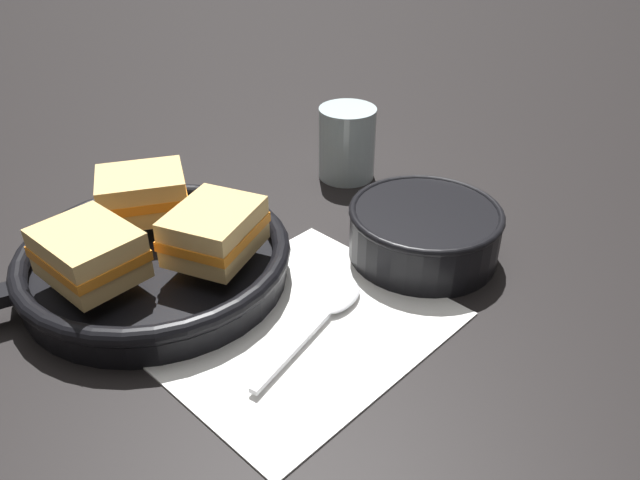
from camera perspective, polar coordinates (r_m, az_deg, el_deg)
ground_plane at (r=0.64m, az=-1.78°, el=-3.28°), size 4.00×4.00×0.00m
napkin at (r=0.58m, az=-2.06°, el=-7.75°), size 0.26×0.22×0.00m
soup_bowl at (r=0.66m, az=9.51°, el=0.98°), size 0.16×0.16×0.06m
spoon at (r=0.58m, az=0.82°, el=-6.50°), size 0.17×0.05×0.01m
skillet at (r=0.64m, az=-14.96°, el=-1.98°), size 0.37×0.27×0.04m
sandwich_near_left at (r=0.68m, az=-15.94°, el=4.09°), size 0.11×0.11×0.05m
sandwich_near_right at (r=0.59m, az=-20.38°, el=-1.14°), size 0.08×0.09×0.05m
sandwich_far_left at (r=0.60m, az=-9.61°, el=0.81°), size 0.11×0.10×0.05m
drinking_glass at (r=0.81m, az=2.48°, el=8.85°), size 0.07×0.07×0.09m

